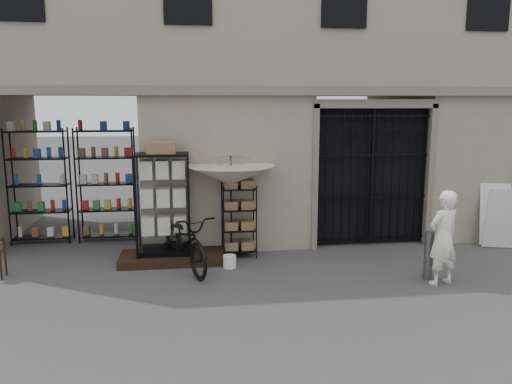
{
  "coord_description": "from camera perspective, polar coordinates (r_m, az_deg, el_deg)",
  "views": [
    {
      "loc": [
        -2.05,
        -7.82,
        3.01
      ],
      "look_at": [
        -0.8,
        1.4,
        1.35
      ],
      "focal_mm": 35.0,
      "sensor_mm": 36.0,
      "label": 1
    }
  ],
  "objects": [
    {
      "name": "bicycle",
      "position": [
        9.39,
        -7.99,
        -8.68
      ],
      "size": [
        1.03,
        1.24,
        2.01
      ],
      "primitive_type": "imported",
      "rotation": [
        0.0,
        0.0,
        0.36
      ],
      "color": "black",
      "rests_on": "ground"
    },
    {
      "name": "shop_shelving",
      "position": [
        11.53,
        -20.14,
        0.72
      ],
      "size": [
        2.7,
        0.5,
        2.5
      ],
      "primitive_type": "cube",
      "color": "black",
      "rests_on": "ground"
    },
    {
      "name": "ground",
      "position": [
        8.62,
        6.64,
        -10.38
      ],
      "size": [
        80.0,
        80.0,
        0.0
      ],
      "primitive_type": "plane",
      "color": "#27272A",
      "rests_on": "ground"
    },
    {
      "name": "main_building",
      "position": [
        12.09,
        2.21,
        17.19
      ],
      "size": [
        14.0,
        4.0,
        9.0
      ],
      "primitive_type": "cube",
      "color": "gray",
      "rests_on": "ground"
    },
    {
      "name": "step_platform",
      "position": [
        9.82,
        -9.49,
        -7.41
      ],
      "size": [
        2.0,
        0.9,
        0.15
      ],
      "primitive_type": "cube",
      "color": "black",
      "rests_on": "ground"
    },
    {
      "name": "easel_sign",
      "position": [
        11.63,
        25.94,
        -2.51
      ],
      "size": [
        0.79,
        0.85,
        1.3
      ],
      "rotation": [
        0.0,
        0.0,
        -0.28
      ],
      "color": "silver",
      "rests_on": "ground"
    },
    {
      "name": "wire_rack",
      "position": [
        9.86,
        -1.96,
        -3.35
      ],
      "size": [
        0.77,
        0.68,
        1.46
      ],
      "rotation": [
        0.0,
        0.0,
        0.42
      ],
      "color": "black",
      "rests_on": "ground"
    },
    {
      "name": "white_bucket",
      "position": [
        9.35,
        -3.04,
        -7.93
      ],
      "size": [
        0.29,
        0.29,
        0.23
      ],
      "primitive_type": "cylinder",
      "rotation": [
        0.0,
        0.0,
        -0.22
      ],
      "color": "white",
      "rests_on": "ground"
    },
    {
      "name": "shop_recess",
      "position": [
        11.0,
        -20.51,
        1.59
      ],
      "size": [
        3.0,
        1.7,
        3.0
      ],
      "primitive_type": "cube",
      "color": "black",
      "rests_on": "ground"
    },
    {
      "name": "shopkeeper",
      "position": [
        9.12,
        20.29,
        -9.8
      ],
      "size": [
        1.06,
        1.71,
        0.38
      ],
      "primitive_type": "imported",
      "rotation": [
        0.0,
        0.0,
        3.46
      ],
      "color": "white",
      "rests_on": "ground"
    },
    {
      "name": "display_cabinet",
      "position": [
        9.66,
        -10.58,
        -1.95
      ],
      "size": [
        1.12,
        0.91,
        2.1
      ],
      "rotation": [
        0.0,
        0.0,
        -0.39
      ],
      "color": "black",
      "rests_on": "step_platform"
    },
    {
      "name": "steel_bollard",
      "position": [
        9.15,
        19.12,
        -6.88
      ],
      "size": [
        0.2,
        0.2,
        0.85
      ],
      "primitive_type": "cylinder",
      "rotation": [
        0.0,
        0.0,
        0.35
      ],
      "color": "slate",
      "rests_on": "ground"
    },
    {
      "name": "market_umbrella",
      "position": [
        9.58,
        -2.91,
        2.53
      ],
      "size": [
        1.49,
        1.52,
        2.43
      ],
      "rotation": [
        0.0,
        0.0,
        0.0
      ],
      "color": "black",
      "rests_on": "ground"
    },
    {
      "name": "iron_gate",
      "position": [
        10.89,
        12.79,
        1.89
      ],
      "size": [
        2.5,
        0.21,
        3.0
      ],
      "color": "black",
      "rests_on": "ground"
    }
  ]
}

